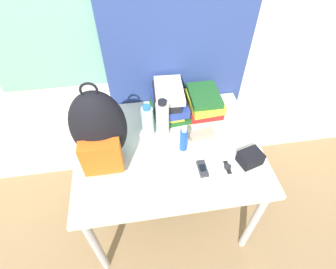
% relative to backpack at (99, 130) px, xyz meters
% --- Properties ---
extents(ground_plane, '(12.00, 12.00, 0.00)m').
position_rel_backpack_xyz_m(ground_plane, '(0.36, -0.41, -0.97)').
color(ground_plane, '#8C704C').
extents(wall_back, '(6.00, 0.06, 2.50)m').
position_rel_backpack_xyz_m(wall_back, '(0.36, 0.53, 0.28)').
color(wall_back, silver).
rests_on(wall_back, ground_plane).
extents(curtain_blue, '(0.92, 0.04, 2.50)m').
position_rel_backpack_xyz_m(curtain_blue, '(0.50, 0.47, 0.28)').
color(curtain_blue, navy).
rests_on(curtain_blue, ground_plane).
extents(desk, '(1.08, 0.85, 0.75)m').
position_rel_backpack_xyz_m(desk, '(0.36, 0.02, -0.31)').
color(desk, silver).
rests_on(desk, ground_plane).
extents(backpack, '(0.29, 0.27, 0.50)m').
position_rel_backpack_xyz_m(backpack, '(0.00, 0.00, 0.00)').
color(backpack, black).
rests_on(backpack, desk).
extents(book_stack_left, '(0.24, 0.30, 0.22)m').
position_rel_backpack_xyz_m(book_stack_left, '(0.41, 0.29, -0.11)').
color(book_stack_left, '#1E5623').
rests_on(book_stack_left, desk).
extents(book_stack_center, '(0.23, 0.28, 0.15)m').
position_rel_backpack_xyz_m(book_stack_center, '(0.64, 0.30, -0.14)').
color(book_stack_center, red).
rests_on(book_stack_center, desk).
extents(water_bottle, '(0.07, 0.07, 0.23)m').
position_rel_backpack_xyz_m(water_bottle, '(0.26, 0.13, -0.10)').
color(water_bottle, silver).
rests_on(water_bottle, desk).
extents(sports_bottle, '(0.08, 0.08, 0.26)m').
position_rel_backpack_xyz_m(sports_bottle, '(0.35, 0.13, -0.09)').
color(sports_bottle, white).
rests_on(sports_bottle, desk).
extents(sunscreen_bottle, '(0.04, 0.04, 0.17)m').
position_rel_backpack_xyz_m(sunscreen_bottle, '(0.45, -0.01, -0.13)').
color(sunscreen_bottle, blue).
rests_on(sunscreen_bottle, desk).
extents(cell_phone, '(0.05, 0.11, 0.02)m').
position_rel_backpack_xyz_m(cell_phone, '(0.52, -0.18, -0.21)').
color(cell_phone, '#2D2D33').
rests_on(cell_phone, desk).
extents(sunglasses_case, '(0.16, 0.08, 0.04)m').
position_rel_backpack_xyz_m(sunglasses_case, '(0.57, 0.06, -0.20)').
color(sunglasses_case, gray).
rests_on(sunglasses_case, desk).
extents(camera_pouch, '(0.14, 0.13, 0.07)m').
position_rel_backpack_xyz_m(camera_pouch, '(0.79, -0.17, -0.18)').
color(camera_pouch, black).
rests_on(camera_pouch, desk).
extents(wristwatch, '(0.04, 0.09, 0.01)m').
position_rel_backpack_xyz_m(wristwatch, '(0.66, -0.19, -0.21)').
color(wristwatch, black).
rests_on(wristwatch, desk).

